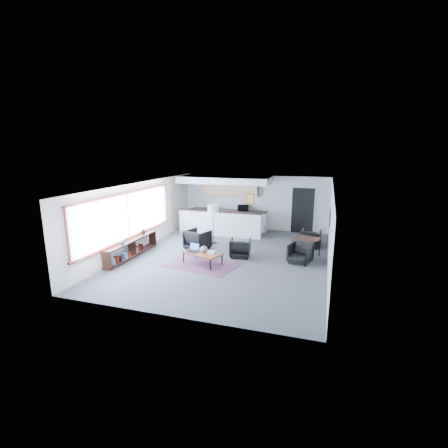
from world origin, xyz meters
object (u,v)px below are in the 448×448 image
(armchair_left, at_px, (198,239))
(microwave, at_px, (243,207))
(dining_table, at_px, (306,240))
(dining_chair_far, at_px, (310,239))
(coffee_table, at_px, (202,253))
(floor_lamp, at_px, (213,210))
(book_stack, at_px, (213,252))
(armchair_right, at_px, (240,247))
(dining_chair_near, at_px, (300,254))
(laptop, at_px, (194,249))
(ceramic_pot, at_px, (204,249))

(armchair_left, bearing_deg, microwave, -86.00)
(dining_table, distance_m, dining_chair_far, 1.28)
(coffee_table, xyz_separation_m, floor_lamp, (-0.51, 2.55, 1.00))
(dining_chair_far, bearing_deg, book_stack, 51.68)
(coffee_table, bearing_deg, dining_chair_far, 62.42)
(armchair_right, xyz_separation_m, dining_chair_near, (2.14, -0.01, -0.05))
(book_stack, height_order, dining_table, dining_table)
(floor_lamp, distance_m, dining_table, 3.91)
(laptop, height_order, book_stack, laptop)
(floor_lamp, distance_m, dining_chair_near, 4.06)
(floor_lamp, bearing_deg, dining_chair_near, -20.84)
(laptop, height_order, ceramic_pot, laptop)
(microwave, bearing_deg, laptop, -103.71)
(book_stack, bearing_deg, armchair_right, 61.38)
(laptop, xyz_separation_m, armchair_left, (-0.46, 1.48, -0.08))
(dining_chair_near, xyz_separation_m, dining_chair_far, (0.23, 2.02, 0.01))
(book_stack, distance_m, dining_chair_far, 4.38)
(armchair_left, height_order, dining_chair_near, armchair_left)
(dining_chair_near, bearing_deg, armchair_right, -165.79)
(coffee_table, xyz_separation_m, armchair_left, (-0.80, 1.53, 0.03))
(dining_table, bearing_deg, laptop, -152.31)
(coffee_table, bearing_deg, ceramic_pot, 68.15)
(dining_chair_far, xyz_separation_m, microwave, (-3.29, 1.96, 0.77))
(dining_table, bearing_deg, dining_chair_far, 85.53)
(book_stack, distance_m, floor_lamp, 2.86)
(laptop, bearing_deg, armchair_right, 49.35)
(coffee_table, height_order, book_stack, book_stack)
(dining_table, distance_m, microwave, 4.54)
(armchair_left, relative_size, microwave, 1.71)
(ceramic_pot, bearing_deg, floor_lamp, 102.28)
(dining_table, bearing_deg, armchair_left, -174.22)
(book_stack, xyz_separation_m, dining_table, (2.91, 1.95, 0.16))
(book_stack, relative_size, dining_chair_near, 0.54)
(ceramic_pot, distance_m, floor_lamp, 2.71)
(book_stack, relative_size, dining_chair_far, 0.52)
(coffee_table, height_order, laptop, laptop)
(floor_lamp, xyz_separation_m, dining_chair_far, (3.88, 0.63, -1.06))
(book_stack, distance_m, dining_chair_near, 3.02)
(ceramic_pot, relative_size, book_stack, 0.64)
(coffee_table, height_order, dining_chair_far, dining_chair_far)
(book_stack, xyz_separation_m, dining_chair_far, (3.00, 3.19, -0.13))
(ceramic_pot, bearing_deg, dining_table, 30.46)
(armchair_left, xyz_separation_m, armchair_right, (1.81, -0.36, -0.06))
(coffee_table, distance_m, book_stack, 0.37)
(coffee_table, xyz_separation_m, microwave, (0.08, 5.14, 0.71))
(coffee_table, bearing_deg, dining_table, 49.76)
(microwave, bearing_deg, armchair_left, -112.70)
(ceramic_pot, bearing_deg, dining_chair_far, 43.31)
(ceramic_pot, height_order, dining_table, dining_table)
(coffee_table, bearing_deg, laptop, -169.13)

